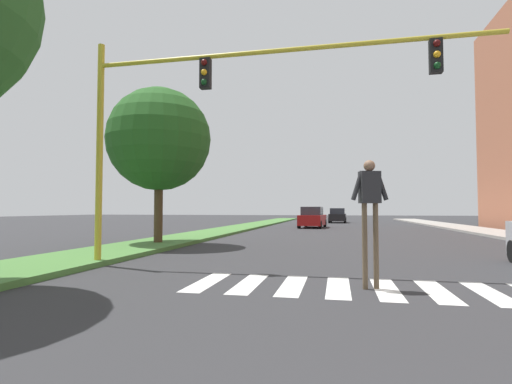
# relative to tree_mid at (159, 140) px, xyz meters

# --- Properties ---
(ground_plane) EXTENTS (140.00, 140.00, 0.00)m
(ground_plane) POSITION_rel_tree_mid_xyz_m (8.31, 14.97, -4.50)
(ground_plane) COLOR #2D2D30
(crosswalk) EXTENTS (7.65, 2.20, 0.01)m
(crosswalk) POSITION_rel_tree_mid_xyz_m (8.31, -7.30, -4.50)
(crosswalk) COLOR silver
(crosswalk) RESTS_ON ground_plane
(median_strip) EXTENTS (2.85, 64.00, 0.15)m
(median_strip) POSITION_rel_tree_mid_xyz_m (-0.17, 12.97, -4.42)
(median_strip) COLOR #477A38
(median_strip) RESTS_ON ground_plane
(tree_mid) EXTENTS (4.37, 4.37, 6.55)m
(tree_mid) POSITION_rel_tree_mid_xyz_m (0.00, 0.00, 0.00)
(tree_mid) COLOR #4C3823
(tree_mid) RESTS_ON median_strip
(sidewalk_right) EXTENTS (3.00, 64.00, 0.15)m
(sidewalk_right) POSITION_rel_tree_mid_xyz_m (17.00, 12.97, -4.42)
(sidewalk_right) COLOR #9E9991
(sidewalk_right) RESTS_ON ground_plane
(traffic_light_gantry) EXTENTS (10.36, 0.30, 6.00)m
(traffic_light_gantry) POSITION_rel_tree_mid_xyz_m (4.10, -5.61, -0.08)
(traffic_light_gantry) COLOR gold
(traffic_light_gantry) RESTS_ON median_strip
(pedestrian_performer) EXTENTS (0.74, 0.34, 2.49)m
(pedestrian_performer) POSITION_rel_tree_mid_xyz_m (8.02, -7.35, -2.84)
(pedestrian_performer) COLOR brown
(pedestrian_performer) RESTS_ON ground_plane
(sedan_midblock) EXTENTS (2.19, 4.54, 1.74)m
(sedan_midblock) POSITION_rel_tree_mid_xyz_m (5.37, 17.34, -3.70)
(sedan_midblock) COLOR maroon
(sedan_midblock) RESTS_ON ground_plane
(sedan_distant) EXTENTS (2.04, 4.49, 1.65)m
(sedan_distant) POSITION_rel_tree_mid_xyz_m (7.43, 30.00, -3.73)
(sedan_distant) COLOR black
(sedan_distant) RESTS_ON ground_plane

